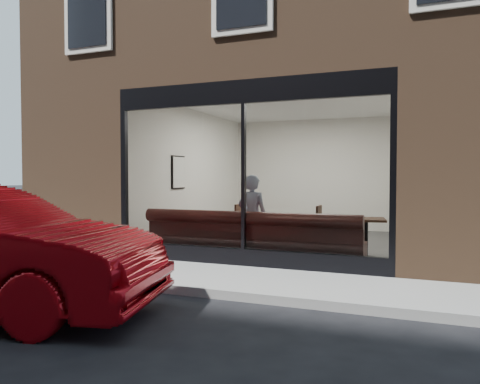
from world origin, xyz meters
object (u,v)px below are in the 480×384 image
at_px(cafe_table_right, 366,219).
at_px(cafe_chair_left, 230,236).
at_px(banquette, 252,250).
at_px(cafe_chair_right, 310,239).
at_px(person, 252,218).
at_px(cafe_table_left, 222,216).

height_order(cafe_table_right, cafe_chair_left, cafe_table_right).
xyz_separation_m(banquette, cafe_chair_right, (0.67, 1.66, 0.01)).
distance_m(banquette, cafe_chair_right, 1.79).
distance_m(banquette, person, 0.59).
distance_m(cafe_table_left, cafe_chair_left, 0.75).
height_order(person, cafe_chair_right, person).
distance_m(person, cafe_table_right, 2.16).
xyz_separation_m(cafe_table_right, cafe_chair_right, (-1.20, 0.51, -0.50)).
height_order(person, cafe_chair_left, person).
distance_m(banquette, cafe_table_right, 2.25).
relative_size(person, cafe_chair_right, 3.82).
bearing_deg(cafe_table_left, cafe_chair_left, 95.01).
bearing_deg(person, banquette, 111.35).
xyz_separation_m(banquette, cafe_table_left, (-1.01, 0.93, 0.52)).
bearing_deg(banquette, cafe_table_left, 137.17).
bearing_deg(cafe_chair_left, cafe_chair_right, -176.18).
bearing_deg(banquette, person, 107.16).
relative_size(banquette, person, 2.53).
bearing_deg(person, cafe_table_left, -34.40).
height_order(cafe_table_left, cafe_chair_left, cafe_table_left).
bearing_deg(cafe_table_left, cafe_chair_right, 23.26).
distance_m(cafe_table_right, cafe_chair_right, 1.39).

